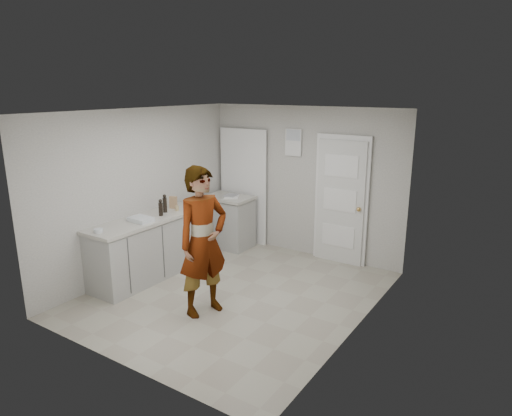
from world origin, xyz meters
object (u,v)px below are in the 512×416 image
Objects in this scene: egg_bowl at (98,230)px; spice_jar at (177,208)px; cake_mix_box at (173,202)px; baking_dish at (141,219)px; oil_cruet_b at (165,204)px; oil_cruet_a at (161,208)px; person at (203,242)px.

spice_jar is at bearing 84.32° from egg_bowl.
baking_dish is (0.11, -0.79, -0.07)m from cake_mix_box.
oil_cruet_a is at bearing -64.28° from oil_cruet_b.
cake_mix_box is at bearing 103.03° from oil_cruet_b.
egg_bowl is (-1.45, -0.42, 0.00)m from person.
oil_cruet_a is 1.05m from egg_bowl.
spice_jar is at bearing 86.48° from baking_dish.
baking_dish is 0.67m from egg_bowl.
oil_cruet_b is at bearing -121.33° from spice_jar.
person is 9.81× the size of cake_mix_box.
baking_dish reaches higher than egg_bowl.
cake_mix_box is 2.36× the size of spice_jar.
oil_cruet_b is (0.06, -0.24, 0.04)m from cake_mix_box.
oil_cruet_b is at bearing 88.14° from egg_bowl.
baking_dish is (-1.35, 0.24, 0.01)m from person.
cake_mix_box is 1.46m from egg_bowl.
oil_cruet_b is at bearing 95.59° from baking_dish.
spice_jar is (0.15, -0.08, -0.06)m from cake_mix_box.
baking_dish is 2.88× the size of egg_bowl.
egg_bowl is (0.02, -1.46, -0.07)m from cake_mix_box.
person is 5.40× the size of baking_dish.
oil_cruet_b is (-0.09, 0.18, 0.01)m from oil_cruet_a.
egg_bowl is (-0.04, -1.21, -0.11)m from oil_cruet_b.
spice_jar reaches higher than egg_bowl.
person reaches higher than cake_mix_box.
baking_dish is (-0.03, -0.37, -0.09)m from oil_cruet_a.
cake_mix_box is 0.80m from baking_dish.
egg_bowl is at bearing -91.86° from oil_cruet_b.
oil_cruet_a is (-0.01, -0.34, 0.08)m from spice_jar.
spice_jar is 0.29× the size of oil_cruet_b.
baking_dish is at bearing -101.57° from cake_mix_box.
person is 1.62m from oil_cruet_b.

